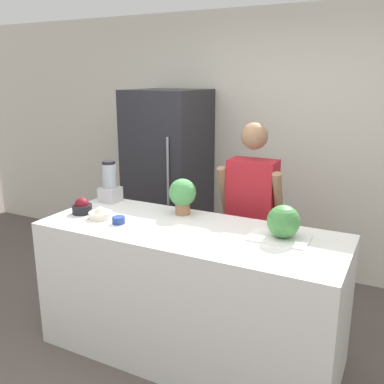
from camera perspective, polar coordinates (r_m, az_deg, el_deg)
wall_back at (r=4.40m, az=10.20°, el=6.32°), size 8.00×0.06×2.60m
counter_island at (r=3.11m, az=-0.35°, el=-13.25°), size 2.10×0.81×0.96m
refrigerator at (r=4.47m, az=-3.14°, el=1.67°), size 0.72×0.75×1.83m
person at (r=3.50m, az=7.90°, el=-3.67°), size 0.52×0.26×1.62m
cutting_board at (r=2.78m, az=11.47°, el=-6.06°), size 0.38×0.24×0.01m
watermelon at (r=2.76m, az=12.09°, el=-3.85°), size 0.21×0.21×0.21m
bowl_cherries at (r=3.33m, az=-14.46°, el=-1.95°), size 0.15×0.15×0.12m
bowl_cream at (r=3.19m, az=-12.13°, el=-2.92°), size 0.17×0.17×0.09m
bowl_small_blue at (r=3.05m, az=-9.77°, el=-3.71°), size 0.09×0.09×0.05m
blender at (r=3.56m, az=-10.91°, el=1.04°), size 0.15×0.15×0.34m
potted_plant at (r=3.17m, az=-1.28°, el=-0.28°), size 0.21×0.21×0.27m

